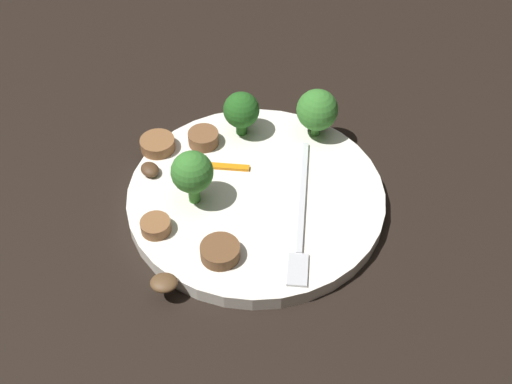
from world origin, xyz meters
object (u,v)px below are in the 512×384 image
(fork, at_px, (301,219))
(mushroom_2, at_px, (150,169))
(broccoli_floret_2, at_px, (239,111))
(broccoli_floret_0, at_px, (317,110))
(sausage_slice_3, at_px, (203,138))
(broccoli_floret_1, at_px, (192,170))
(mushroom_0, at_px, (164,283))
(sausage_slice_1, at_px, (220,252))
(plate, at_px, (256,197))
(sausage_slice_0, at_px, (156,226))
(sausage_slice_2, at_px, (158,144))
(pepper_strip_0, at_px, (224,167))

(fork, height_order, mushroom_2, mushroom_2)
(broccoli_floret_2, bearing_deg, broccoli_floret_0, 79.09)
(sausage_slice_3, height_order, mushroom_2, sausage_slice_3)
(broccoli_floret_1, bearing_deg, mushroom_2, -135.24)
(broccoli_floret_1, xyz_separation_m, broccoli_floret_2, (-0.09, 0.06, -0.01))
(sausage_slice_3, distance_m, mushroom_0, 0.18)
(fork, distance_m, sausage_slice_1, 0.08)
(broccoli_floret_0, height_order, broccoli_floret_2, broccoli_floret_0)
(plate, bearing_deg, mushroom_2, -113.70)
(sausage_slice_0, distance_m, sausage_slice_2, 0.11)
(plate, height_order, broccoli_floret_1, broccoli_floret_1)
(broccoli_floret_0, relative_size, sausage_slice_2, 1.51)
(mushroom_2, bearing_deg, sausage_slice_1, 25.37)
(plate, relative_size, sausage_slice_1, 7.04)
(sausage_slice_3, bearing_deg, mushroom_0, -17.39)
(plate, xyz_separation_m, fork, (0.04, 0.03, 0.01))
(plate, distance_m, broccoli_floret_0, 0.11)
(broccoli_floret_0, distance_m, sausage_slice_1, 0.19)
(broccoli_floret_2, xyz_separation_m, pepper_strip_0, (0.05, -0.02, -0.03))
(sausage_slice_3, relative_size, mushroom_2, 1.49)
(broccoli_floret_2, distance_m, pepper_strip_0, 0.06)
(broccoli_floret_1, relative_size, sausage_slice_1, 1.62)
(broccoli_floret_1, bearing_deg, sausage_slice_0, -47.73)
(pepper_strip_0, bearing_deg, broccoli_floret_0, 108.66)
(broccoli_floret_2, bearing_deg, fork, 15.72)
(sausage_slice_0, relative_size, sausage_slice_2, 0.79)
(broccoli_floret_2, height_order, sausage_slice_2, broccoli_floret_2)
(plate, distance_m, broccoli_floret_2, 0.10)
(broccoli_floret_2, relative_size, sausage_slice_2, 1.39)
(sausage_slice_1, distance_m, sausage_slice_2, 0.16)
(plate, bearing_deg, sausage_slice_0, -72.11)
(sausage_slice_2, height_order, sausage_slice_3, sausage_slice_3)
(sausage_slice_3, height_order, mushroom_0, sausage_slice_3)
(broccoli_floret_1, relative_size, sausage_slice_2, 1.62)
(plate, xyz_separation_m, sausage_slice_0, (0.03, -0.10, 0.01))
(broccoli_floret_2, xyz_separation_m, sausage_slice_3, (0.01, -0.04, -0.02))
(broccoli_floret_1, distance_m, broccoli_floret_2, 0.10)
(sausage_slice_3, bearing_deg, broccoli_floret_2, 104.15)
(fork, distance_m, sausage_slice_2, 0.17)
(sausage_slice_3, xyz_separation_m, pepper_strip_0, (0.04, 0.02, -0.01))
(sausage_slice_1, xyz_separation_m, pepper_strip_0, (-0.11, 0.02, -0.00))
(sausage_slice_1, distance_m, mushroom_0, 0.06)
(fork, distance_m, mushroom_2, 0.16)
(sausage_slice_1, bearing_deg, fork, 109.70)
(mushroom_2, bearing_deg, broccoli_floret_0, 99.54)
(mushroom_2, bearing_deg, broccoli_floret_1, 44.76)
(broccoli_floret_0, distance_m, sausage_slice_3, 0.12)
(broccoli_floret_2, bearing_deg, pepper_strip_0, -25.75)
(plate, distance_m, fork, 0.06)
(fork, height_order, sausage_slice_1, sausage_slice_1)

